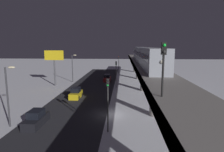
{
  "coord_description": "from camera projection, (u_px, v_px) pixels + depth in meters",
  "views": [
    {
      "loc": [
        -1.97,
        26.91,
        10.05
      ],
      "look_at": [
        0.79,
        -18.53,
        2.84
      ],
      "focal_mm": 30.68,
      "sensor_mm": 36.0,
      "label": 1
    }
  ],
  "objects": [
    {
      "name": "ground_plane",
      "position": [
        110.0,
        115.0,
        28.22
      ],
      "size": [
        240.0,
        240.0,
        0.0
      ],
      "primitive_type": "plane",
      "color": "white"
    },
    {
      "name": "street_lamp_near",
      "position": [
        9.0,
        89.0,
        23.25
      ],
      "size": [
        1.35,
        0.44,
        7.65
      ],
      "color": "#38383D",
      "rests_on": "ground_plane"
    },
    {
      "name": "street_lamp_far",
      "position": [
        73.0,
        65.0,
        52.83
      ],
      "size": [
        1.35,
        0.44,
        7.65
      ],
      "color": "#38383D",
      "rests_on": "ground_plane"
    },
    {
      "name": "commercial_billboard",
      "position": [
        54.0,
        59.0,
        47.79
      ],
      "size": [
        4.8,
        0.36,
        8.9
      ],
      "color": "#4C4C51",
      "rests_on": "ground_plane"
    },
    {
      "name": "elevated_railway",
      "position": [
        155.0,
        79.0,
        26.98
      ],
      "size": [
        5.0,
        109.49,
        6.31
      ],
      "color": "gray",
      "rests_on": "ground_plane"
    },
    {
      "name": "sedan_red",
      "position": [
        107.0,
        78.0,
        54.92
      ],
      "size": [
        1.8,
        4.55,
        1.97
      ],
      "rotation": [
        0.0,
        0.0,
        3.14
      ],
      "color": "#A51E1E",
      "rests_on": "ground_plane"
    },
    {
      "name": "traffic_light_near",
      "position": [
        108.0,
        97.0,
        21.9
      ],
      "size": [
        0.32,
        0.44,
        6.4
      ],
      "color": "#2D2D2D",
      "rests_on": "ground_plane"
    },
    {
      "name": "traffic_light_mid",
      "position": [
        116.0,
        71.0,
        45.59
      ],
      "size": [
        0.32,
        0.44,
        6.4
      ],
      "color": "#2D2D2D",
      "rests_on": "ground_plane"
    },
    {
      "name": "subway_train",
      "position": [
        145.0,
        55.0,
        40.59
      ],
      "size": [
        2.94,
        36.87,
        3.4
      ],
      "color": "#999EA8",
      "rests_on": "elevated_railway"
    },
    {
      "name": "rail_signal",
      "position": [
        163.0,
        60.0,
        13.77
      ],
      "size": [
        0.36,
        0.41,
        4.0
      ],
      "color": "black",
      "rests_on": "elevated_railway"
    },
    {
      "name": "sedan_black",
      "position": [
        36.0,
        119.0,
        24.38
      ],
      "size": [
        1.8,
        4.62,
        1.97
      ],
      "color": "black",
      "rests_on": "ground_plane"
    },
    {
      "name": "sedan_yellow",
      "position": [
        76.0,
        94.0,
        37.45
      ],
      "size": [
        1.91,
        4.33,
        1.97
      ],
      "color": "gold",
      "rests_on": "ground_plane"
    },
    {
      "name": "avenue_asphalt",
      "position": [
        70.0,
        114.0,
        28.57
      ],
      "size": [
        11.0,
        109.49,
        0.01
      ],
      "primitive_type": "cube",
      "color": "#28282D",
      "rests_on": "ground_plane"
    },
    {
      "name": "traffic_light_far",
      "position": [
        119.0,
        62.0,
        69.27
      ],
      "size": [
        0.32,
        0.44,
        6.4
      ],
      "color": "#2D2D2D",
      "rests_on": "ground_plane"
    }
  ]
}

